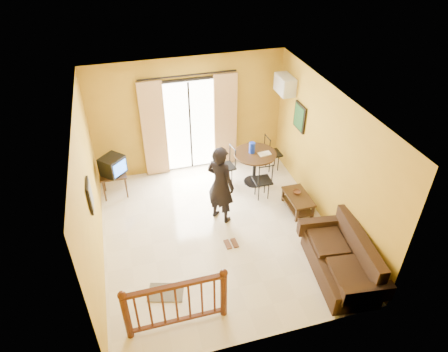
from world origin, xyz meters
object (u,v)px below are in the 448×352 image
object	(u,v)px
television	(113,166)
dining_table	(255,159)
sofa	(343,260)
standing_person	(221,185)
coffee_table	(298,200)

from	to	relation	value
television	dining_table	bearing A→B (deg)	-51.32
dining_table	sofa	world-z (taller)	sofa
dining_table	standing_person	xyz separation A→B (m)	(-1.10, -1.02, 0.22)
dining_table	sofa	size ratio (longest dim) A/B	0.51
dining_table	coffee_table	xyz separation A→B (m)	(0.57, -1.21, -0.40)
coffee_table	standing_person	bearing A→B (deg)	173.70
dining_table	sofa	bearing A→B (deg)	-79.34
television	dining_table	world-z (taller)	television
dining_table	coffee_table	world-z (taller)	dining_table
standing_person	coffee_table	bearing A→B (deg)	-134.82
television	sofa	world-z (taller)	television
standing_person	sofa	bearing A→B (deg)	-179.33
coffee_table	standing_person	distance (m)	1.79
dining_table	standing_person	world-z (taller)	standing_person
coffee_table	television	bearing A→B (deg)	156.63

